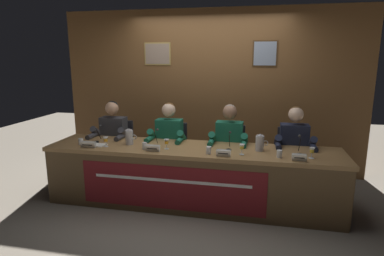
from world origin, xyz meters
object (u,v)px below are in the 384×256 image
at_px(microphone_center_left, 156,141).
at_px(document_stack_far_left, 98,145).
at_px(nameplate_center_right, 223,153).
at_px(nameplate_far_left, 88,145).
at_px(water_cup_far_left, 81,142).
at_px(chair_far_left, 118,152).
at_px(water_cup_center_left, 145,146).
at_px(conference_table, 190,168).
at_px(chair_far_right, 291,163).
at_px(juice_glass_far_right, 312,151).
at_px(chair_center_left, 172,155).
at_px(microphone_far_left, 98,136).
at_px(nameplate_far_right, 299,158).
at_px(water_cup_center_right, 209,151).
at_px(water_pitcher_left_side, 129,137).
at_px(microphone_center_right, 229,144).
at_px(panelist_far_left, 112,137).
at_px(water_cup_far_right, 279,154).
at_px(microphone_far_right, 300,148).
at_px(panelist_center_right, 229,143).
at_px(juice_glass_center_right, 242,147).
at_px(juice_glass_far_left, 106,140).
at_px(panelist_center_left, 168,140).
at_px(panelist_far_right, 294,147).
at_px(nameplate_center_left, 152,148).
at_px(chair_center_right, 229,159).
at_px(water_pitcher_right_side, 260,143).
at_px(juice_glass_center_left, 166,142).

bearing_deg(microphone_center_left, document_stack_far_left, -172.04).
height_order(microphone_center_left, document_stack_far_left, microphone_center_left).
distance_m(microphone_center_left, nameplate_center_right, 0.92).
distance_m(nameplate_far_left, water_cup_far_left, 0.20).
bearing_deg(chair_far_left, water_cup_center_left, -47.19).
relative_size(conference_table, chair_far_right, 4.02).
bearing_deg(nameplate_center_right, juice_glass_far_right, 8.23).
bearing_deg(water_cup_far_left, chair_center_left, 36.29).
relative_size(microphone_far_left, nameplate_far_right, 1.40).
distance_m(microphone_far_left, water_cup_center_right, 1.55).
height_order(microphone_far_left, water_pitcher_left_side, microphone_far_left).
bearing_deg(microphone_center_right, nameplate_far_right, -19.74).
bearing_deg(panelist_far_left, water_cup_far_left, -107.05).
distance_m(water_cup_center_left, water_cup_far_right, 1.60).
bearing_deg(microphone_far_right, water_cup_far_right, -143.32).
height_order(chair_far_left, water_cup_center_right, chair_far_left).
xyz_separation_m(microphone_center_right, microphone_far_right, (0.82, -0.02, 0.00)).
xyz_separation_m(panelist_center_right, juice_glass_far_right, (0.98, -0.53, 0.11)).
height_order(microphone_center_right, nameplate_far_right, microphone_center_right).
relative_size(juice_glass_center_right, juice_glass_far_right, 1.00).
distance_m(juice_glass_far_left, microphone_far_left, 0.29).
distance_m(juice_glass_far_left, panelist_center_left, 0.86).
distance_m(panelist_far_left, panelist_center_left, 0.84).
bearing_deg(microphone_center_right, water_pitcher_left_side, -179.91).
relative_size(panelist_center_left, panelist_far_right, 1.00).
bearing_deg(microphone_center_left, water_cup_center_left, -121.22).
bearing_deg(microphone_center_left, nameplate_center_left, -81.47).
relative_size(water_cup_center_left, water_cup_center_right, 1.00).
bearing_deg(nameplate_center_left, water_cup_far_left, 174.27).
xyz_separation_m(panelist_center_left, water_cup_center_left, (-0.13, -0.57, 0.06)).
height_order(water_cup_far_left, chair_center_left, chair_center_left).
distance_m(juice_glass_far_left, nameplate_center_right, 1.51).
relative_size(nameplate_far_left, nameplate_center_right, 1.21).
height_order(microphone_far_left, chair_far_right, microphone_far_left).
height_order(chair_center_right, water_pitcher_right_side, water_pitcher_right_side).
bearing_deg(water_cup_center_left, water_cup_center_right, -1.85).
bearing_deg(microphone_far_left, water_cup_center_right, -8.81).
distance_m(conference_table, nameplate_center_right, 0.54).
bearing_deg(panelist_center_right, water_cup_center_right, -106.59).
relative_size(chair_far_left, water_cup_center_left, 10.75).
height_order(chair_far_left, nameplate_far_right, chair_far_left).
height_order(microphone_center_right, water_pitcher_right_side, microphone_center_right).
xyz_separation_m(juice_glass_center_left, panelist_far_right, (1.56, 0.50, -0.11)).
bearing_deg(document_stack_far_left, nameplate_center_left, -8.66).
bearing_deg(nameplate_center_left, microphone_far_left, 161.68).
bearing_deg(water_cup_center_right, chair_far_left, 152.23).
bearing_deg(water_cup_center_right, microphone_far_right, 10.66).
height_order(microphone_far_left, juice_glass_center_right, microphone_far_left).
height_order(water_cup_center_left, document_stack_far_left, water_cup_center_left).
bearing_deg(microphone_center_left, panelist_far_right, 13.64).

